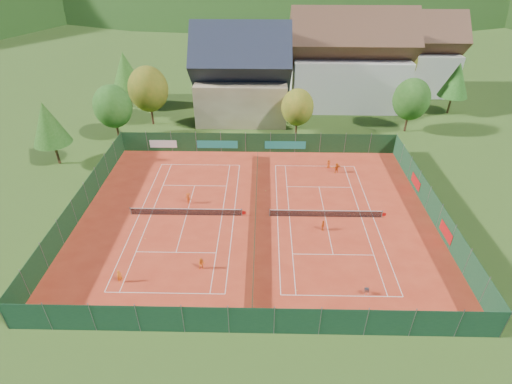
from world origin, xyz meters
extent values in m
plane|color=#2D4C17|center=(0.00, 0.00, -0.02)|extent=(600.00, 600.00, 0.00)
cube|color=red|center=(0.00, 0.00, 0.01)|extent=(40.00, 32.00, 0.01)
cube|color=white|center=(-8.00, 11.88, 0.01)|extent=(10.97, 0.06, 0.00)
cube|color=white|center=(-8.00, -11.88, 0.01)|extent=(10.97, 0.06, 0.00)
cube|color=white|center=(-13.48, 0.00, 0.01)|extent=(0.06, 23.77, 0.00)
cube|color=white|center=(-2.51, 0.00, 0.01)|extent=(0.06, 23.77, 0.00)
cube|color=white|center=(-12.12, 0.00, 0.01)|extent=(0.06, 23.77, 0.00)
cube|color=white|center=(-3.88, 0.00, 0.01)|extent=(0.06, 23.77, 0.00)
cube|color=white|center=(-8.00, 6.40, 0.01)|extent=(8.23, 0.06, 0.00)
cube|color=white|center=(-8.00, -6.40, 0.01)|extent=(8.23, 0.06, 0.00)
cube|color=white|center=(-8.00, 0.00, 0.01)|extent=(0.06, 12.80, 0.00)
cube|color=white|center=(8.00, 11.88, 0.01)|extent=(10.97, 0.06, 0.00)
cube|color=white|center=(8.00, -11.88, 0.01)|extent=(10.97, 0.06, 0.00)
cube|color=white|center=(2.51, 0.00, 0.01)|extent=(0.06, 23.77, 0.00)
cube|color=white|center=(13.48, 0.00, 0.01)|extent=(0.06, 23.77, 0.00)
cube|color=white|center=(3.88, 0.00, 0.01)|extent=(0.06, 23.77, 0.00)
cube|color=white|center=(12.12, 0.00, 0.01)|extent=(0.06, 23.77, 0.00)
cube|color=white|center=(8.00, 6.40, 0.01)|extent=(8.23, 0.06, 0.00)
cube|color=white|center=(8.00, -6.40, 0.01)|extent=(8.23, 0.06, 0.00)
cube|color=white|center=(8.00, 0.00, 0.01)|extent=(0.06, 12.80, 0.00)
cylinder|color=#59595B|center=(-14.40, 0.00, 0.51)|extent=(0.10, 0.10, 1.02)
cylinder|color=#59595B|center=(-1.60, 0.00, 0.51)|extent=(0.10, 0.10, 1.02)
cube|color=black|center=(-8.00, 0.00, 0.46)|extent=(12.80, 0.02, 0.86)
cube|color=white|center=(-8.00, 0.00, 0.89)|extent=(12.80, 0.04, 0.06)
cube|color=red|center=(-1.35, 0.00, 0.45)|extent=(0.40, 0.04, 0.40)
cylinder|color=#59595B|center=(1.60, 0.00, 0.51)|extent=(0.10, 0.10, 1.02)
cylinder|color=#59595B|center=(14.40, 0.00, 0.51)|extent=(0.10, 0.10, 1.02)
cube|color=black|center=(8.00, 0.00, 0.46)|extent=(12.80, 0.02, 0.86)
cube|color=white|center=(8.00, 0.00, 0.89)|extent=(12.80, 0.04, 0.06)
cube|color=red|center=(14.65, 0.00, 0.45)|extent=(0.40, 0.04, 0.40)
cube|color=#13351E|center=(0.00, 0.00, 0.50)|extent=(0.03, 28.80, 1.00)
cube|color=#15391B|center=(0.00, 16.00, 1.50)|extent=(40.00, 0.04, 3.00)
cube|color=teal|center=(-6.00, 15.94, 1.20)|extent=(6.00, 0.03, 1.20)
cube|color=teal|center=(4.00, 15.94, 1.20)|extent=(6.00, 0.03, 1.20)
cube|color=silver|center=(-14.00, 15.94, 1.20)|extent=(4.00, 0.03, 1.20)
cube|color=#133621|center=(0.00, -16.00, 1.50)|extent=(40.00, 0.04, 3.00)
cube|color=#14391B|center=(-20.00, 0.00, 1.50)|extent=(0.04, 32.00, 3.00)
cube|color=#153920|center=(20.00, 0.00, 1.50)|extent=(0.04, 32.00, 3.00)
cube|color=#B21414|center=(19.94, -4.00, 1.20)|extent=(0.03, 3.00, 1.20)
cube|color=#B21414|center=(19.94, 6.00, 1.20)|extent=(0.03, 3.00, 1.20)
cube|color=#C5B38B|center=(-3.00, 30.00, 3.50)|extent=(15.00, 12.00, 7.00)
cube|color=#1E2333|center=(-3.00, 30.00, 10.00)|extent=(16.20, 12.00, 12.00)
cube|color=silver|center=(16.00, 36.00, 4.50)|extent=(20.00, 11.00, 9.00)
cube|color=brown|center=(16.00, 36.00, 11.75)|extent=(21.60, 11.00, 11.00)
cube|color=silver|center=(30.00, 44.00, 4.00)|extent=(16.00, 10.00, 8.00)
cube|color=brown|center=(30.00, 44.00, 10.50)|extent=(17.28, 10.00, 10.00)
cylinder|color=#442E18|center=(-22.00, 20.00, 1.40)|extent=(0.36, 0.36, 2.80)
ellipsoid|color=#245C1A|center=(-22.00, 20.00, 5.40)|extent=(5.72, 5.72, 6.58)
cylinder|color=#4A2B1A|center=(-18.00, 26.00, 1.57)|extent=(0.36, 0.36, 3.15)
ellipsoid|color=olive|center=(-18.00, 26.00, 6.07)|extent=(6.44, 6.44, 7.40)
cylinder|color=#49321A|center=(-24.00, 34.00, 1.75)|extent=(0.36, 0.36, 3.50)
cone|color=#2A611B|center=(-24.00, 34.00, 6.75)|extent=(5.60, 5.60, 6.50)
cylinder|color=#4C331B|center=(6.00, 22.00, 1.22)|extent=(0.36, 0.36, 2.45)
ellipsoid|color=olive|center=(6.00, 22.00, 4.72)|extent=(5.01, 5.01, 5.76)
cylinder|color=#442B18|center=(24.00, 24.00, 1.40)|extent=(0.36, 0.36, 2.80)
ellipsoid|color=#235317|center=(24.00, 24.00, 5.40)|extent=(5.72, 5.72, 6.58)
cylinder|color=#463219|center=(34.00, 32.00, 1.57)|extent=(0.36, 0.36, 3.15)
cone|color=#23601B|center=(34.00, 32.00, 6.07)|extent=(5.04, 5.04, 5.85)
cylinder|color=#4D301B|center=(-28.00, 12.00, 1.57)|extent=(0.36, 0.36, 3.15)
cone|color=#245518|center=(-28.00, 12.00, 6.07)|extent=(5.04, 5.04, 5.85)
cylinder|color=#432618|center=(26.00, 40.00, 1.75)|extent=(0.36, 0.36, 3.50)
ellipsoid|color=olive|center=(26.00, 40.00, 6.75)|extent=(7.15, 7.15, 8.22)
ellipsoid|color=black|center=(10.00, 300.00, -42.35)|extent=(440.00, 440.00, 242.00)
cylinder|color=slate|center=(10.05, -11.79, 0.40)|extent=(0.02, 0.02, 0.80)
cylinder|color=slate|center=(10.35, -11.79, 0.40)|extent=(0.02, 0.02, 0.80)
cylinder|color=slate|center=(10.05, -11.49, 0.40)|extent=(0.02, 0.02, 0.80)
cylinder|color=slate|center=(10.35, -11.49, 0.40)|extent=(0.02, 0.02, 0.80)
cube|color=slate|center=(10.20, -11.64, 0.55)|extent=(0.34, 0.34, 0.30)
ellipsoid|color=#CCD833|center=(10.20, -11.64, 0.58)|extent=(0.28, 0.28, 0.16)
sphere|color=#CCD833|center=(-11.69, -4.30, 0.03)|extent=(0.07, 0.07, 0.07)
sphere|color=#CCD833|center=(4.01, -11.30, 0.03)|extent=(0.07, 0.07, 0.07)
sphere|color=#CCD833|center=(1.15, 5.39, 0.03)|extent=(0.07, 0.07, 0.07)
imported|color=orange|center=(-12.36, -10.59, 0.70)|extent=(0.61, 0.56, 1.40)
imported|color=orange|center=(-5.01, -8.73, 0.68)|extent=(0.73, 0.61, 1.36)
imported|color=#CE4212|center=(-8.12, 2.46, 0.72)|extent=(1.06, 0.84, 1.44)
imported|color=#DC4F13|center=(7.38, -2.43, 0.64)|extent=(0.64, 0.81, 1.29)
imported|color=#D04312|center=(9.82, 11.42, 0.62)|extent=(0.72, 0.65, 1.24)
imported|color=orange|center=(10.73, 10.15, 0.74)|extent=(1.43, 0.95, 1.48)
camera|label=1|loc=(0.81, -36.93, 27.39)|focal=28.00mm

